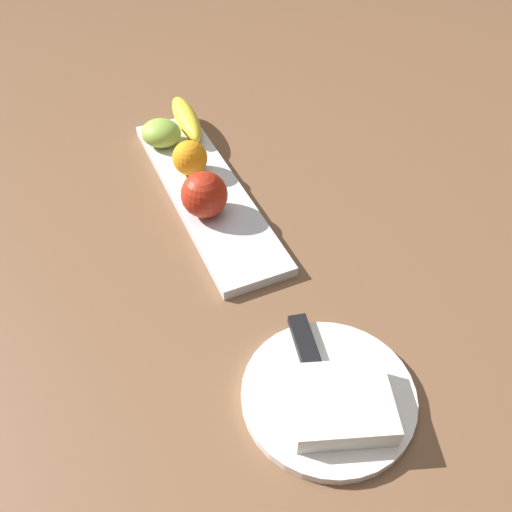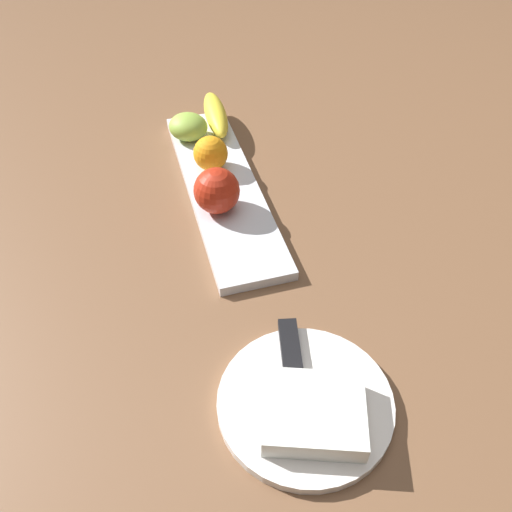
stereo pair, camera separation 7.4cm
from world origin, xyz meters
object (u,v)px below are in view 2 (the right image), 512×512
at_px(apple, 218,190).
at_px(dinner_plate, 305,403).
at_px(fruit_tray, 222,187).
at_px(folded_napkin, 314,413).
at_px(orange_near_apple, 211,153).
at_px(knife, 292,361).
at_px(banana, 216,114).
at_px(grape_bunch, 188,127).

relative_size(apple, dinner_plate, 0.35).
distance_m(fruit_tray, dinner_plate, 0.42).
bearing_deg(folded_napkin, orange_near_apple, -179.17).
xyz_separation_m(fruit_tray, dinner_plate, (0.42, 0.00, -0.00)).
xyz_separation_m(apple, folded_napkin, (0.39, 0.02, -0.03)).
height_order(apple, knife, apple).
relative_size(fruit_tray, knife, 2.58).
bearing_deg(orange_near_apple, knife, 1.06).
bearing_deg(fruit_tray, dinner_plate, 0.00).
relative_size(apple, knife, 0.41).
bearing_deg(banana, dinner_plate, -179.52).
height_order(banana, dinner_plate, banana).
bearing_deg(grape_bunch, folded_napkin, 2.56).
bearing_deg(folded_napkin, knife, 179.62).
height_order(dinner_plate, folded_napkin, folded_napkin).
distance_m(orange_near_apple, folded_napkin, 0.50).
relative_size(grape_bunch, folded_napkin, 0.65).
height_order(orange_near_apple, knife, orange_near_apple).
bearing_deg(grape_bunch, orange_near_apple, 10.58).
height_order(banana, grape_bunch, grape_bunch).
bearing_deg(grape_bunch, apple, 2.06).
height_order(banana, knife, banana).
bearing_deg(dinner_plate, grape_bunch, -177.33).
bearing_deg(orange_near_apple, grape_bunch, -169.42).
xyz_separation_m(orange_near_apple, knife, (0.42, 0.01, -0.03)).
bearing_deg(knife, folded_napkin, 12.01).
height_order(fruit_tray, banana, banana).
relative_size(fruit_tray, orange_near_apple, 7.73).
bearing_deg(apple, folded_napkin, 2.84).
bearing_deg(banana, fruit_tray, 173.71).
relative_size(grape_bunch, dinner_plate, 0.36).
bearing_deg(fruit_tray, orange_near_apple, -171.62).
distance_m(apple, dinner_plate, 0.37).
bearing_deg(fruit_tray, knife, 0.08).
xyz_separation_m(banana, dinner_plate, (0.62, -0.03, -0.03)).
height_order(banana, folded_napkin, banana).
bearing_deg(apple, fruit_tray, 162.96).
distance_m(banana, dinner_plate, 0.62).
distance_m(folded_napkin, knife, 0.08).
xyz_separation_m(grape_bunch, folded_napkin, (0.61, 0.03, -0.01)).
bearing_deg(knife, grape_bunch, -164.62).
xyz_separation_m(apple, banana, (-0.25, 0.05, -0.02)).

